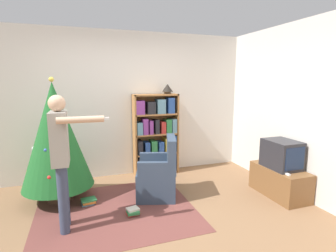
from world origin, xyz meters
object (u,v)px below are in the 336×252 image
christmas_tree (56,136)px  armchair (159,176)px  bookshelf (156,136)px  table_lamp (168,88)px  standing_person (61,152)px  television (282,154)px

christmas_tree → armchair: christmas_tree is taller
bookshelf → table_lamp: (0.24, 0.01, 0.87)m
table_lamp → standing_person: bearing=-140.1°
television → table_lamp: size_ratio=2.61×
bookshelf → television: bearing=-45.3°
bookshelf → standing_person: size_ratio=0.94×
television → standing_person: bearing=178.8°
television → table_lamp: 2.22m
television → armchair: 1.87m
table_lamp → armchair: bearing=-115.7°
christmas_tree → television: bearing=-16.1°
christmas_tree → table_lamp: (1.89, 0.62, 0.63)m
bookshelf → armchair: bearing=-103.8°
armchair → standing_person: standing_person is taller
bookshelf → armchair: 1.09m
television → table_lamp: bearing=129.7°
bookshelf → table_lamp: table_lamp is taller
table_lamp → christmas_tree: bearing=-161.7°
bookshelf → armchair: (-0.24, -0.99, -0.40)m
christmas_tree → table_lamp: 2.09m
christmas_tree → armchair: bearing=-14.8°
christmas_tree → standing_person: (0.12, -0.86, -0.03)m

